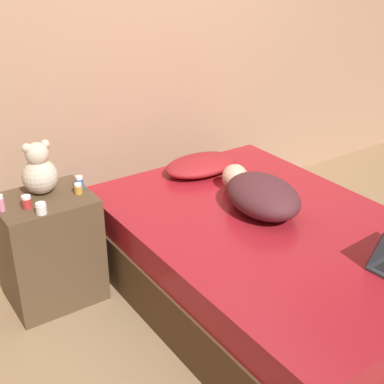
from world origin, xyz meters
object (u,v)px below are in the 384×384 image
at_px(person_lying, 260,194).
at_px(bottle_white, 41,208).
at_px(bottle_pink, 1,203).
at_px(bottle_blue, 80,183).
at_px(bottle_red, 27,202).
at_px(bottle_amber, 78,189).
at_px(pillow, 201,165).
at_px(teddy_bear, 39,171).

height_order(person_lying, bottle_white, bottle_white).
distance_m(person_lying, bottle_pink, 1.36).
xyz_separation_m(bottle_blue, bottle_pink, (-0.43, -0.02, 0.01)).
xyz_separation_m(person_lying, bottle_blue, (-0.83, 0.53, 0.08)).
xyz_separation_m(person_lying, bottle_red, (-1.15, 0.48, 0.08)).
bearing_deg(bottle_amber, pillow, 7.65).
distance_m(teddy_bear, bottle_red, 0.20).
relative_size(bottle_amber, bottle_red, 0.88).
relative_size(pillow, bottle_pink, 5.71).
distance_m(teddy_bear, bottle_pink, 0.27).
distance_m(pillow, teddy_bear, 1.07).
distance_m(bottle_amber, bottle_red, 0.28).
distance_m(pillow, person_lying, 0.60).
bearing_deg(person_lying, bottle_pink, 168.00).
relative_size(pillow, person_lying, 0.75).
bearing_deg(bottle_blue, bottle_white, -149.51).
xyz_separation_m(pillow, bottle_blue, (-0.86, -0.07, 0.12)).
distance_m(person_lying, bottle_amber, 0.99).
xyz_separation_m(bottle_red, bottle_pink, (-0.12, 0.04, 0.01)).
xyz_separation_m(bottle_amber, bottle_white, (-0.24, -0.11, 0.00)).
relative_size(pillow, bottle_white, 8.70).
relative_size(person_lying, bottle_blue, 9.23).
height_order(bottle_amber, bottle_blue, bottle_blue).
height_order(pillow, teddy_bear, teddy_bear).
distance_m(pillow, bottle_red, 1.18).
bearing_deg(bottle_blue, bottle_pink, -176.90).
height_order(teddy_bear, bottle_blue, teddy_bear).
xyz_separation_m(teddy_bear, bottle_red, (-0.12, -0.13, -0.09)).
height_order(teddy_bear, bottle_amber, teddy_bear).
bearing_deg(teddy_bear, bottle_white, -110.37).
distance_m(pillow, bottle_blue, 0.87).
height_order(bottle_blue, bottle_white, bottle_blue).
bearing_deg(teddy_bear, pillow, -0.08).
bearing_deg(person_lying, bottle_white, 171.46).
distance_m(bottle_amber, bottle_blue, 0.06).
bearing_deg(teddy_bear, bottle_red, -133.87).
xyz_separation_m(person_lying, bottle_pink, (-1.26, 0.51, 0.09)).
bearing_deg(bottle_blue, person_lying, -32.67).
height_order(bottle_blue, bottle_red, bottle_blue).
relative_size(bottle_amber, bottle_blue, 0.79).
relative_size(pillow, bottle_red, 7.70).
bearing_deg(bottle_red, person_lying, -22.53).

